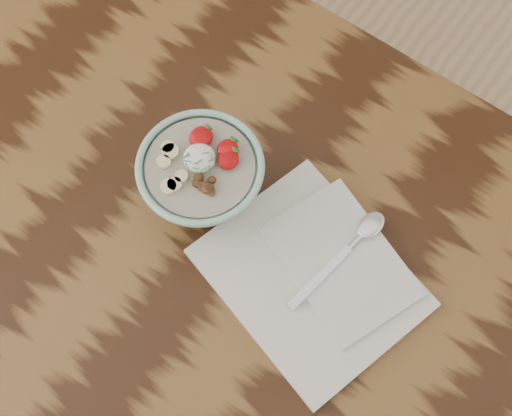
{
  "coord_description": "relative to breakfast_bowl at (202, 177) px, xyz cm",
  "views": [
    {
      "loc": [
        24.13,
        -22.88,
        171.39
      ],
      "look_at": [
        3.29,
        5.74,
        85.51
      ],
      "focal_mm": 50.0,
      "sensor_mm": 36.0,
      "label": 1
    }
  ],
  "objects": [
    {
      "name": "napkin",
      "position": [
        20.39,
        -0.66,
        -5.23
      ],
      "size": [
        33.49,
        29.65,
        1.75
      ],
      "rotation": [
        0.0,
        0.0,
        -0.27
      ],
      "color": "silver",
      "rests_on": "table"
    },
    {
      "name": "spoon",
      "position": [
        22.28,
        6.75,
        -3.8
      ],
      "size": [
        4.89,
        19.18,
        1.0
      ],
      "rotation": [
        0.0,
        0.0,
        -0.14
      ],
      "color": "silver",
      "rests_on": "napkin"
    },
    {
      "name": "table",
      "position": [
        6.68,
        -6.56,
        -15.26
      ],
      "size": [
        160.0,
        90.0,
        75.0
      ],
      "color": "black",
      "rests_on": "ground"
    },
    {
      "name": "breakfast_bowl",
      "position": [
        0.0,
        0.0,
        0.0
      ],
      "size": [
        17.64,
        17.64,
        11.63
      ],
      "rotation": [
        0.0,
        0.0,
        0.08
      ],
      "color": "#94C7B4",
      "rests_on": "table"
    }
  ]
}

